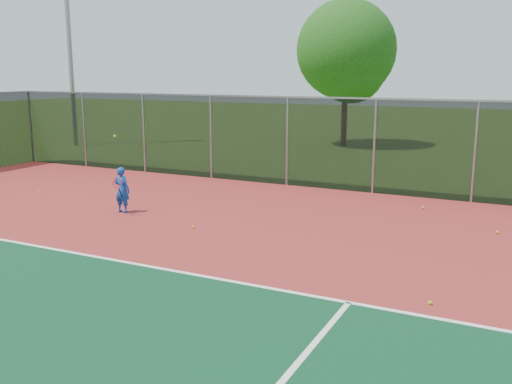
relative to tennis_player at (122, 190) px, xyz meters
The scene contains 11 objects.
ground 8.43m from the tennis_player, 49.12° to the right, with size 120.00×120.00×0.00m, color #375D1A.
court_apron 7.04m from the tennis_player, 38.36° to the right, with size 30.00×20.00×0.02m, color maroon.
fence_back 7.93m from the tennis_player, 45.77° to the left, with size 30.00×0.06×3.03m.
tennis_player is the anchor object (origin of this frame).
practice_ball_1 4.35m from the tennis_player, 166.81° to the left, with size 0.07×0.07×0.07m, color #B8CB17.
practice_ball_2 8.47m from the tennis_player, 29.29° to the left, with size 0.07×0.07×0.07m, color #B8CB17.
practice_ball_3 9.74m from the tennis_player, 13.70° to the left, with size 0.07×0.07×0.07m, color #B8CB17.
practice_ball_4 9.20m from the tennis_player, 17.86° to the right, with size 0.07×0.07×0.07m, color #B8CB17.
practice_ball_5 2.73m from the tennis_player, 11.13° to the right, with size 0.07×0.07×0.07m, color #B8CB17.
floodlight_nw 17.60m from the tennis_player, 137.86° to the left, with size 0.90×0.40×13.34m.
tree_back_left 17.40m from the tennis_player, 86.58° to the left, with size 5.12×5.12×7.52m.
Camera 1 is at (4.58, -5.75, 3.82)m, focal length 40.00 mm.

